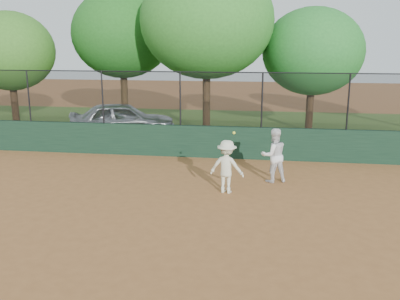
# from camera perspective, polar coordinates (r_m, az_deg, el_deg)

# --- Properties ---
(ground) EXTENTS (80.00, 80.00, 0.00)m
(ground) POSITION_cam_1_polar(r_m,az_deg,el_deg) (11.30, -5.71, -8.40)
(ground) COLOR #955C30
(ground) RESTS_ON ground
(back_wall) EXTENTS (26.00, 0.20, 1.20)m
(back_wall) POSITION_cam_1_polar(r_m,az_deg,el_deg) (16.75, -0.81, 1.12)
(back_wall) COLOR #173422
(back_wall) RESTS_ON ground
(grass_strip) EXTENTS (36.00, 12.00, 0.01)m
(grass_strip) POSITION_cam_1_polar(r_m,az_deg,el_deg) (22.70, 1.62, 2.88)
(grass_strip) COLOR #2F4D18
(grass_strip) RESTS_ON ground
(parked_car) EXTENTS (5.10, 3.39, 1.61)m
(parked_car) POSITION_cam_1_polar(r_m,az_deg,el_deg) (20.59, -9.88, 3.85)
(parked_car) COLOR #AAAFB4
(parked_car) RESTS_ON ground
(player_second) EXTENTS (0.99, 0.88, 1.68)m
(player_second) POSITION_cam_1_polar(r_m,az_deg,el_deg) (13.88, 9.41, -0.67)
(player_second) COLOR white
(player_second) RESTS_ON ground
(player_main) EXTENTS (1.09, 0.83, 1.88)m
(player_main) POSITION_cam_1_polar(r_m,az_deg,el_deg) (12.73, 3.44, -2.14)
(player_main) COLOR beige
(player_main) RESTS_ON ground
(fence_assembly) EXTENTS (26.00, 0.06, 2.00)m
(fence_assembly) POSITION_cam_1_polar(r_m,az_deg,el_deg) (16.48, -0.93, 6.68)
(fence_assembly) COLOR black
(fence_assembly) RESTS_ON back_wall
(tree_0) EXTENTS (4.53, 4.12, 5.76)m
(tree_0) POSITION_cam_1_polar(r_m,az_deg,el_deg) (24.66, -23.19, 11.54)
(tree_0) COLOR #422A17
(tree_0) RESTS_ON ground
(tree_1) EXTENTS (5.17, 4.70, 6.89)m
(tree_1) POSITION_cam_1_polar(r_m,az_deg,el_deg) (23.70, -9.94, 14.43)
(tree_1) COLOR #432E17
(tree_1) RESTS_ON ground
(tree_2) EXTENTS (5.99, 5.45, 7.76)m
(tree_2) POSITION_cam_1_polar(r_m,az_deg,el_deg) (20.65, 0.87, 16.21)
(tree_2) COLOR #472F19
(tree_2) RESTS_ON ground
(tree_3) EXTENTS (4.73, 4.30, 5.86)m
(tree_3) POSITION_cam_1_polar(r_m,az_deg,el_deg) (22.00, 14.25, 12.11)
(tree_3) COLOR #3F2815
(tree_3) RESTS_ON ground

